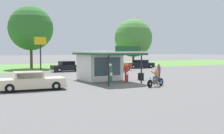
{
  "coord_description": "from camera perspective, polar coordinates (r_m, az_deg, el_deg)",
  "views": [
    {
      "loc": [
        -13.36,
        -20.02,
        3.04
      ],
      "look_at": [
        0.26,
        3.07,
        1.4
      ],
      "focal_mm": 44.03,
      "sensor_mm": 36.0,
      "label": 1
    }
  ],
  "objects": [
    {
      "name": "bystander_chatting_near_pumps",
      "position": [
        37.34,
        2.3,
        0.07
      ],
      "size": [
        0.34,
        0.34,
        1.53
      ],
      "color": "#2D3351",
      "rests_on": "ground"
    },
    {
      "name": "motorcycle_with_rider",
      "position": [
        23.33,
        9.1,
        -2.41
      ],
      "size": [
        2.25,
        0.92,
        1.58
      ],
      "color": "black",
      "rests_on": "ground"
    },
    {
      "name": "tree_oak_centre",
      "position": [
        54.31,
        4.67,
        5.89
      ],
      "size": [
        7.41,
        7.41,
        9.15
      ],
      "color": "brown",
      "rests_on": "ground"
    },
    {
      "name": "gas_pump_offside",
      "position": [
        25.57,
        3.03,
        -1.45
      ],
      "size": [
        0.44,
        0.44,
        1.84
      ],
      "color": "slate",
      "rests_on": "ground"
    },
    {
      "name": "parked_car_back_row_far_left",
      "position": [
        46.97,
        5.74,
        0.57
      ],
      "size": [
        5.35,
        2.29,
        1.4
      ],
      "color": "black",
      "rests_on": "ground"
    },
    {
      "name": "spare_tire_stack",
      "position": [
        28.11,
        6.02,
        -1.99
      ],
      "size": [
        0.6,
        0.6,
        0.72
      ],
      "color": "black",
      "rests_on": "ground"
    },
    {
      "name": "ground_plane",
      "position": [
        24.26,
        3.16,
        -3.7
      ],
      "size": [
        300.0,
        300.0,
        0.0
      ],
      "primitive_type": "plane",
      "color": "#5B5959"
    },
    {
      "name": "tree_oak_distant_spare",
      "position": [
        47.41,
        -16.33,
        7.54
      ],
      "size": [
        7.29,
        7.29,
        10.31
      ],
      "color": "brown",
      "rests_on": "ground"
    },
    {
      "name": "featured_classic_sedan",
      "position": [
        21.84,
        -16.39,
        -2.9
      ],
      "size": [
        5.23,
        2.45,
        1.42
      ],
      "color": "beige",
      "rests_on": "ground"
    },
    {
      "name": "roadside_pole_sign",
      "position": [
        26.46,
        -14.63,
        3.19
      ],
      "size": [
        1.1,
        0.12,
        4.27
      ],
      "color": "black",
      "rests_on": "ground"
    },
    {
      "name": "parked_car_back_row_right",
      "position": [
        39.79,
        -9.21,
        0.05
      ],
      "size": [
        4.88,
        1.86,
        1.49
      ],
      "color": "black",
      "rests_on": "ground"
    },
    {
      "name": "grass_verge_strip",
      "position": [
        51.87,
        -15.56,
        0.01
      ],
      "size": [
        120.0,
        24.0,
        0.01
      ],
      "primitive_type": "cube",
      "color": "#56843D",
      "rests_on": "ground"
    },
    {
      "name": "gas_pump_nearside",
      "position": [
        24.65,
        -0.37,
        -1.61
      ],
      "size": [
        0.44,
        0.44,
        1.85
      ],
      "color": "slate",
      "rests_on": "ground"
    },
    {
      "name": "bystander_leaning_by_kiosk",
      "position": [
        27.33,
        9.69,
        -1.06
      ],
      "size": [
        0.34,
        0.34,
        1.69
      ],
      "color": "black",
      "rests_on": "ground"
    },
    {
      "name": "service_station_kiosk",
      "position": [
        27.91,
        -2.24,
        0.79
      ],
      "size": [
        4.35,
        7.29,
        3.39
      ],
      "color": "silver",
      "rests_on": "ground"
    },
    {
      "name": "parked_car_back_row_left",
      "position": [
        41.12,
        0.71,
        0.23
      ],
      "size": [
        5.12,
        2.29,
        1.55
      ],
      "color": "#993819",
      "rests_on": "ground"
    }
  ]
}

